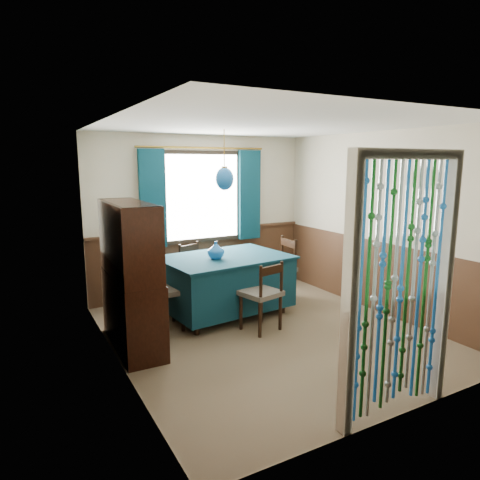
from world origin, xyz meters
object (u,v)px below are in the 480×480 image
chair_left (162,291)px  chair_right (279,268)px  chair_near (262,294)px  vase_table (216,251)px  sideboard (131,297)px  dining_table (225,281)px  chair_far (196,271)px  pendant_lamp (224,179)px  bowl_shelf (141,251)px  vase_sideboard (130,263)px

chair_left → chair_right: (1.91, 0.22, 0.02)m
chair_near → vase_table: size_ratio=4.14×
chair_right → sideboard: sideboard is taller
chair_near → chair_left: size_ratio=0.96×
dining_table → chair_left: bearing=-179.0°
chair_far → sideboard: bearing=21.7°
dining_table → pendant_lamp: 1.40m
chair_far → bowl_shelf: (-1.23, -1.46, 0.69)m
chair_near → pendant_lamp: pendant_lamp is taller
chair_far → chair_right: size_ratio=0.91×
chair_near → sideboard: sideboard is taller
chair_far → sideboard: sideboard is taller
pendant_lamp → vase_sideboard: (-1.35, -0.22, -0.95)m
chair_right → pendant_lamp: bearing=101.3°
vase_table → bowl_shelf: bearing=-150.8°
chair_right → vase_table: (-1.13, -0.18, 0.41)m
dining_table → sideboard: sideboard is taller
chair_left → vase_table: vase_table is taller
chair_left → bowl_shelf: bearing=-31.3°
pendant_lamp → bowl_shelf: size_ratio=3.55×
dining_table → chair_left: chair_left is taller
chair_right → sideboard: 2.44m
chair_right → vase_sideboard: (-2.31, -0.33, 0.41)m
bowl_shelf → chair_near: bearing=-1.3°
chair_right → vase_sideboard: bearing=102.9°
pendant_lamp → bowl_shelf: 1.69m
chair_near → vase_sideboard: bearing=146.7°
dining_table → chair_right: chair_right is taller
chair_near → pendant_lamp: size_ratio=1.13×
dining_table → bowl_shelf: 1.68m
chair_near → sideboard: size_ratio=0.54×
chair_near → bowl_shelf: 1.64m
chair_left → sideboard: (-0.46, -0.34, 0.09)m
vase_sideboard → chair_right: bearing=8.0°
chair_near → chair_right: chair_right is taller
chair_near → vase_table: bearing=100.4°
bowl_shelf → vase_sideboard: bowl_shelf is taller
pendant_lamp → vase_table: (-0.17, -0.07, -0.94)m
vase_table → bowl_shelf: (-1.18, -0.66, 0.24)m
chair_near → bowl_shelf: size_ratio=4.02×
chair_near → vase_table: 0.88m
chair_left → bowl_shelf: size_ratio=4.19×
chair_left → sideboard: size_ratio=0.56×
sideboard → bowl_shelf: bearing=-77.1°
dining_table → chair_near: 0.77m
chair_right → vase_table: vase_table is taller
chair_left → chair_near: bearing=60.6°
dining_table → vase_table: size_ratio=8.40×
chair_far → vase_table: bearing=66.1°
sideboard → chair_right: bearing=14.1°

